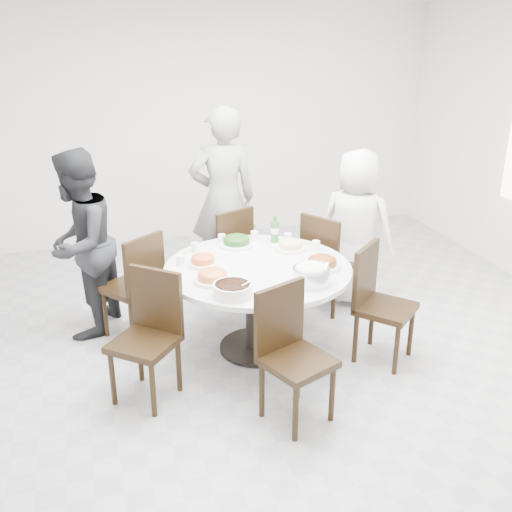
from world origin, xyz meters
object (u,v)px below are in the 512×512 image
object	(u,v)px
diner_left	(80,245)
rice_bowl	(311,276)
chair_nw	(131,285)
dining_table	(258,308)
chair_sw	(144,340)
chair_s	(298,359)
chair_ne	(330,261)
diner_right	(356,228)
chair_n	(223,253)
diner_middle	(223,199)
chair_se	(386,306)
soup_bowl	(232,290)
beverage_bottle	(275,229)

from	to	relation	value
diner_left	rice_bowl	size ratio (longest dim) A/B	5.72
chair_nw	diner_left	size ratio (longest dim) A/B	0.58
dining_table	chair_nw	distance (m)	1.12
chair_sw	chair_s	xyz separation A→B (m)	(0.96, -0.54, 0.00)
dining_table	chair_sw	world-z (taller)	chair_sw
dining_table	chair_nw	size ratio (longest dim) A/B	1.58
chair_ne	chair_nw	world-z (taller)	same
dining_table	chair_s	size ratio (longest dim) A/B	1.58
chair_s	diner_right	bearing A→B (deg)	31.21
chair_n	chair_sw	world-z (taller)	same
dining_table	diner_left	distance (m)	1.60
diner_middle	chair_s	bearing A→B (deg)	90.52
chair_s	chair_se	size ratio (longest dim) A/B	1.00
chair_n	diner_middle	xyz separation A→B (m)	(0.08, 0.32, 0.45)
dining_table	soup_bowl	distance (m)	0.70
diner_right	rice_bowl	distance (m)	1.38
chair_ne	soup_bowl	distance (m)	1.61
chair_s	chair_se	world-z (taller)	same
chair_nw	diner_middle	bearing A→B (deg)	-177.72
diner_right	chair_se	bearing A→B (deg)	121.57
chair_ne	chair_se	distance (m)	1.00
diner_middle	chair_sw	bearing A→B (deg)	62.61
chair_s	diner_left	bearing A→B (deg)	104.92
rice_bowl	chair_n	bearing A→B (deg)	102.29
chair_n	diner_right	xyz separation A→B (m)	(1.19, -0.41, 0.28)
dining_table	chair_nw	xyz separation A→B (m)	(-0.97, 0.55, 0.10)
beverage_bottle	soup_bowl	bearing A→B (deg)	-123.42
dining_table	diner_middle	distance (m)	1.48
diner_middle	chair_n	bearing A→B (deg)	77.27
dining_table	chair_ne	xyz separation A→B (m)	(0.88, 0.56, 0.10)
dining_table	chair_s	xyz separation A→B (m)	(-0.02, -0.98, 0.10)
beverage_bottle	diner_right	bearing A→B (deg)	9.18
diner_middle	beverage_bottle	distance (m)	0.91
rice_bowl	soup_bowl	size ratio (longest dim) A/B	1.00
chair_ne	rice_bowl	distance (m)	1.20
dining_table	chair_n	size ratio (longest dim) A/B	1.58
chair_se	diner_middle	bearing A→B (deg)	74.59
chair_se	diner_middle	xyz separation A→B (m)	(-0.88, 1.81, 0.45)
beverage_bottle	chair_se	bearing A→B (deg)	-56.50
diner_left	soup_bowl	bearing A→B (deg)	65.42
diner_right	beverage_bottle	world-z (taller)	diner_right
dining_table	soup_bowl	xyz separation A→B (m)	(-0.33, -0.46, 0.42)
chair_s	diner_middle	xyz separation A→B (m)	(0.07, 2.35, 0.45)
chair_ne	chair_se	size ratio (longest dim) A/B	1.00
diner_left	chair_se	bearing A→B (deg)	87.64
chair_ne	diner_left	xyz separation A→B (m)	(-2.23, 0.18, 0.34)
diner_right	beverage_bottle	xyz separation A→B (m)	(-0.85, -0.14, 0.12)
chair_ne	chair_s	size ratio (longest dim) A/B	1.00
chair_sw	rice_bowl	xyz separation A→B (m)	(1.26, 0.01, 0.34)
diner_middle	soup_bowl	size ratio (longest dim) A/B	6.46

